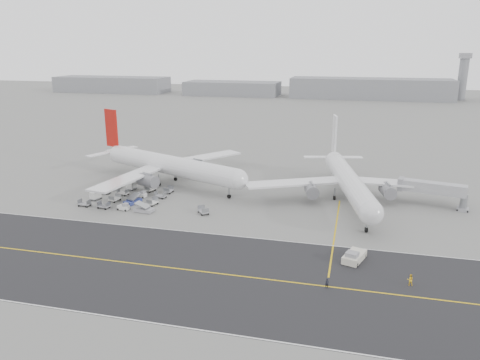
% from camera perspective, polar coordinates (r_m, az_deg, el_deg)
% --- Properties ---
extents(ground, '(700.00, 700.00, 0.00)m').
position_cam_1_polar(ground, '(97.52, -6.59, -5.71)').
color(ground, gray).
rests_on(ground, ground).
extents(taxiway, '(220.00, 59.00, 0.03)m').
position_cam_1_polar(taxiway, '(80.56, -7.74, -10.64)').
color(taxiway, '#262628').
rests_on(taxiway, ground).
extents(horizon_buildings, '(520.00, 28.00, 28.00)m').
position_cam_1_polar(horizon_buildings, '(346.37, 13.81, 9.65)').
color(horizon_buildings, gray).
rests_on(horizon_buildings, ground).
extents(control_tower, '(7.00, 7.00, 31.25)m').
position_cam_1_polar(control_tower, '(356.44, 25.53, 11.38)').
color(control_tower, gray).
rests_on(control_tower, ground).
extents(airliner_a, '(50.22, 49.12, 18.30)m').
position_cam_1_polar(airliner_a, '(126.99, -8.84, 1.87)').
color(airliner_a, silver).
rests_on(airliner_a, ground).
extents(airliner_b, '(48.82, 49.88, 17.45)m').
position_cam_1_polar(airliner_b, '(114.62, 13.03, -0.03)').
color(airliner_b, silver).
rests_on(airliner_b, ground).
extents(pushback_tug, '(4.31, 7.38, 2.10)m').
position_cam_1_polar(pushback_tug, '(84.33, 13.73, -9.06)').
color(pushback_tug, beige).
rests_on(pushback_tug, ground).
extents(jet_bridge, '(15.97, 6.15, 5.96)m').
position_cam_1_polar(jet_bridge, '(116.61, 22.47, -1.04)').
color(jet_bridge, gray).
rests_on(jet_bridge, ground).
extents(gse_cluster, '(26.44, 25.75, 2.10)m').
position_cam_1_polar(gse_cluster, '(117.23, -13.46, -2.28)').
color(gse_cluster, gray).
rests_on(gse_cluster, ground).
extents(stray_dolly, '(3.12, 3.26, 1.73)m').
position_cam_1_polar(stray_dolly, '(104.57, -4.49, -4.13)').
color(stray_dolly, silver).
rests_on(stray_dolly, ground).
extents(ground_crew_a, '(0.68, 0.56, 1.60)m').
position_cam_1_polar(ground_crew_a, '(74.88, 10.57, -12.29)').
color(ground_crew_a, black).
rests_on(ground_crew_a, ground).
extents(ground_crew_b, '(0.97, 0.78, 1.87)m').
position_cam_1_polar(ground_crew_b, '(78.97, 20.02, -11.36)').
color(ground_crew_b, yellow).
rests_on(ground_crew_b, ground).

